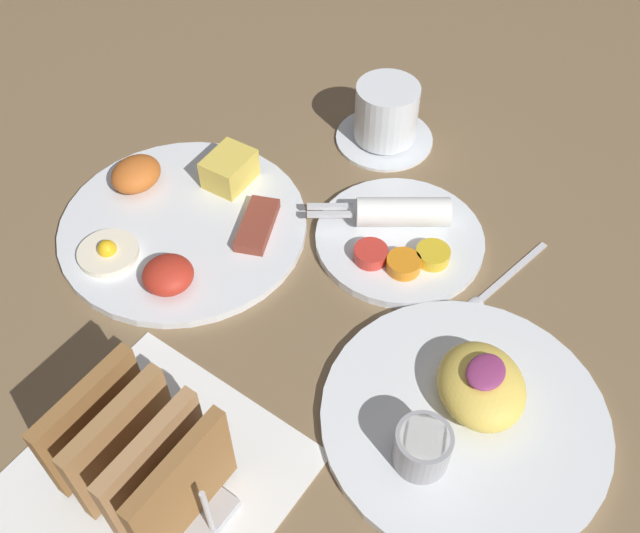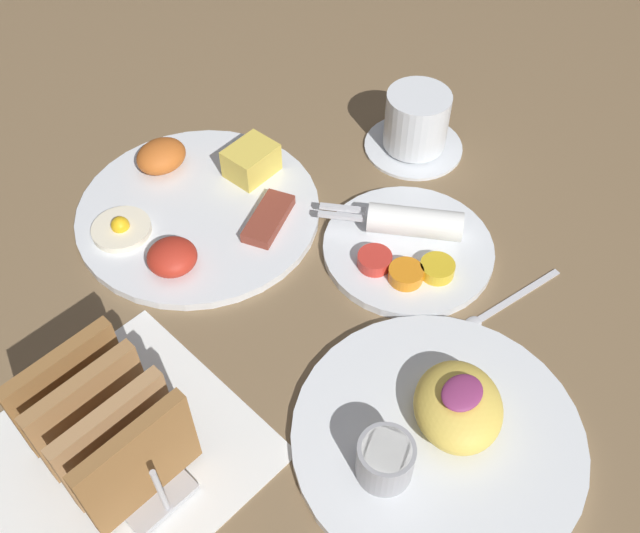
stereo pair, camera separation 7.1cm
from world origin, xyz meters
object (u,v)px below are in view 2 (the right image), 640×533
at_px(plate_condiments, 408,245).
at_px(toast_rack, 105,428).
at_px(coffee_cup, 416,124).
at_px(plate_breakfast, 196,206).
at_px(plate_foreground, 438,431).

height_order(plate_condiments, toast_rack, toast_rack).
bearing_deg(coffee_cup, toast_rack, -171.20).
distance_m(plate_breakfast, coffee_cup, 0.28).
xyz_separation_m(plate_breakfast, coffee_cup, (0.26, -0.10, 0.03)).
xyz_separation_m(plate_breakfast, plate_condiments, (0.12, -0.21, -0.00)).
height_order(plate_breakfast, plate_foreground, plate_foreground).
xyz_separation_m(plate_condiments, toast_rack, (-0.36, 0.03, 0.04)).
distance_m(plate_breakfast, plate_condiments, 0.24).
distance_m(plate_condiments, plate_foreground, 0.22).
height_order(plate_foreground, coffee_cup, coffee_cup).
bearing_deg(plate_breakfast, plate_condiments, -59.61).
relative_size(plate_breakfast, plate_foreground, 1.06).
bearing_deg(toast_rack, plate_foreground, -42.39).
height_order(plate_condiments, plate_foreground, plate_foreground).
distance_m(plate_foreground, coffee_cup, 0.39).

